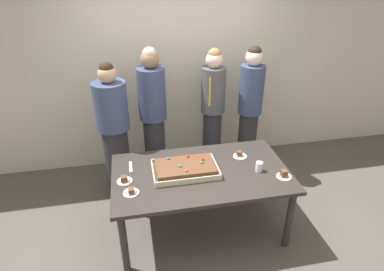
{
  "coord_description": "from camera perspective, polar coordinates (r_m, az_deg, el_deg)",
  "views": [
    {
      "loc": [
        -0.63,
        -2.68,
        2.65
      ],
      "look_at": [
        -0.06,
        0.15,
        1.09
      ],
      "focal_mm": 30.46,
      "sensor_mm": 36.0,
      "label": 1
    }
  ],
  "objects": [
    {
      "name": "ground_plane",
      "position": [
        3.81,
        1.43,
        -15.61
      ],
      "size": [
        12.0,
        12.0,
        0.0
      ],
      "primitive_type": "plane",
      "color": "#4C4742"
    },
    {
      "name": "interior_back_panel",
      "position": [
        4.47,
        -2.91,
        13.43
      ],
      "size": [
        8.0,
        0.12,
        3.0
      ],
      "primitive_type": "cube",
      "color": "beige",
      "rests_on": "ground_plane"
    },
    {
      "name": "party_table",
      "position": [
        3.39,
        1.56,
        -7.48
      ],
      "size": [
        1.8,
        1.03,
        0.74
      ],
      "color": "#2D2826",
      "rests_on": "ground_plane"
    },
    {
      "name": "sheet_cake",
      "position": [
        3.32,
        -1.22,
        -5.79
      ],
      "size": [
        0.66,
        0.42,
        0.11
      ],
      "color": "beige",
      "rests_on": "party_table"
    },
    {
      "name": "plated_slice_near_left",
      "position": [
        3.62,
        8.35,
        -3.41
      ],
      "size": [
        0.15,
        0.15,
        0.06
      ],
      "color": "white",
      "rests_on": "party_table"
    },
    {
      "name": "plated_slice_near_right",
      "position": [
        3.38,
        15.77,
        -6.65
      ],
      "size": [
        0.15,
        0.15,
        0.08
      ],
      "color": "white",
      "rests_on": "party_table"
    },
    {
      "name": "plated_slice_far_left",
      "position": [
        3.26,
        -11.74,
        -7.66
      ],
      "size": [
        0.15,
        0.15,
        0.07
      ],
      "color": "white",
      "rests_on": "party_table"
    },
    {
      "name": "plated_slice_far_right",
      "position": [
        3.1,
        -10.6,
        -9.69
      ],
      "size": [
        0.15,
        0.15,
        0.06
      ],
      "color": "white",
      "rests_on": "party_table"
    },
    {
      "name": "drink_cup_nearest",
      "position": [
        3.4,
        11.67,
        -5.35
      ],
      "size": [
        0.07,
        0.07,
        0.1
      ],
      "primitive_type": "cylinder",
      "color": "white",
      "rests_on": "party_table"
    },
    {
      "name": "cake_server_utensil",
      "position": [
        3.47,
        -10.67,
        -5.41
      ],
      "size": [
        0.03,
        0.2,
        0.01
      ],
      "primitive_type": "cube",
      "color": "silver",
      "rests_on": "party_table"
    },
    {
      "name": "person_serving_front",
      "position": [
        4.26,
        3.63,
        4.35
      ],
      "size": [
        0.31,
        0.31,
        1.73
      ],
      "rotation": [
        0.0,
        0.0,
        -2.06
      ],
      "color": "#28282D",
      "rests_on": "ground_plane"
    },
    {
      "name": "person_green_shirt_behind",
      "position": [
        4.11,
        -6.83,
        3.56
      ],
      "size": [
        0.34,
        0.34,
        1.79
      ],
      "rotation": [
        0.0,
        0.0,
        -1.36
      ],
      "color": "#28282D",
      "rests_on": "ground_plane"
    },
    {
      "name": "person_striped_tie_right",
      "position": [
        4.32,
        10.06,
        4.54
      ],
      "size": [
        0.31,
        0.31,
        1.76
      ],
      "rotation": [
        0.0,
        0.0,
        -2.39
      ],
      "color": "#28282D",
      "rests_on": "ground_plane"
    },
    {
      "name": "person_far_right_suit",
      "position": [
        3.94,
        -13.47,
        0.75
      ],
      "size": [
        0.38,
        0.38,
        1.7
      ],
      "rotation": [
        0.0,
        0.0,
        -0.85
      ],
      "color": "#28282D",
      "rests_on": "ground_plane"
    }
  ]
}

